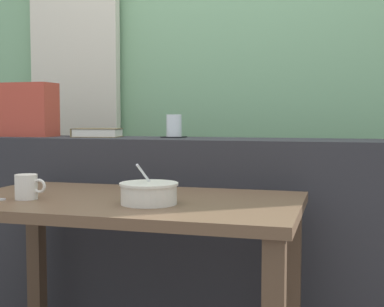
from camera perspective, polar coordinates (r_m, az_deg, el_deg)
The scene contains 10 objects.
outdoor_backdrop at distance 3.11m, azimuth 2.40°, elevation 11.67°, with size 4.80×0.08×2.80m, color #7AAD7F.
curtain_left_panel at distance 3.29m, azimuth -12.46°, elevation 8.52°, with size 0.56×0.06×2.50m, color beige.
dark_console_ledge at distance 2.45m, azimuth -1.58°, elevation -8.77°, with size 2.80×0.36×0.89m, color #2D2D33.
breakfast_table at distance 1.87m, azimuth -6.93°, elevation -8.07°, with size 1.18×0.67×0.70m.
coaster_square at distance 2.47m, azimuth -1.94°, elevation 1.78°, with size 0.10×0.10×0.01m, color black.
juice_glass at distance 2.46m, azimuth -1.94°, elevation 2.94°, with size 0.07×0.07×0.10m.
closed_book at distance 2.57m, azimuth -10.17°, elevation 2.21°, with size 0.24×0.17×0.04m.
throw_pillow at distance 2.73m, azimuth -17.65°, elevation 4.49°, with size 0.32×0.14×0.26m, color #B74233.
soup_bowl at distance 1.72m, azimuth -4.65°, elevation -4.30°, with size 0.19×0.19×0.13m.
ceramic_mug at distance 1.90m, azimuth -17.32°, elevation -3.43°, with size 0.11×0.08×0.08m.
Camera 1 is at (0.71, -1.73, 0.99)m, focal length 49.65 mm.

